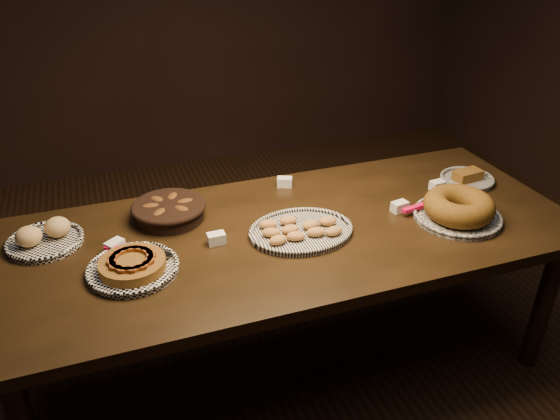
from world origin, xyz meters
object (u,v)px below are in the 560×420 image
object	(u,v)px
buffet_table	(291,244)
bundt_cake_plate	(458,209)
apple_tart_plate	(133,266)
madeleine_platter	(300,230)

from	to	relation	value
buffet_table	bundt_cake_plate	xyz separation A→B (m)	(0.70, -0.16, 0.12)
bundt_cake_plate	apple_tart_plate	bearing A→B (deg)	170.56
buffet_table	apple_tart_plate	xyz separation A→B (m)	(-0.65, -0.09, 0.10)
apple_tart_plate	bundt_cake_plate	xyz separation A→B (m)	(1.35, -0.07, 0.03)
apple_tart_plate	madeleine_platter	xyz separation A→B (m)	(0.67, 0.04, -0.01)
apple_tart_plate	madeleine_platter	world-z (taller)	apple_tart_plate
madeleine_platter	buffet_table	bearing A→B (deg)	114.31
buffet_table	madeleine_platter	xyz separation A→B (m)	(0.02, -0.05, 0.09)
apple_tart_plate	madeleine_platter	size ratio (longest dim) A/B	0.78
apple_tart_plate	bundt_cake_plate	size ratio (longest dim) A/B	0.84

